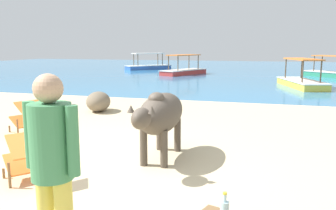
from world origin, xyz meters
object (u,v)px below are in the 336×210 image
object	(u,v)px
person_standing	(52,162)
boat_green	(333,73)
deck_chair_far	(28,155)
boat_yellow	(301,81)
boat_blue	(148,66)
boat_red	(184,70)
cow	(161,114)
deck_chair_near	(28,115)

from	to	relation	value
person_standing	boat_green	bearing A→B (deg)	-4.75
deck_chair_far	boat_yellow	size ratio (longest dim) A/B	0.24
boat_blue	boat_yellow	bearing A→B (deg)	-87.94
boat_red	cow	bearing A→B (deg)	36.56
deck_chair_far	boat_yellow	bearing A→B (deg)	-69.93
boat_green	cow	bearing A→B (deg)	115.44
boat_red	deck_chair_far	bearing A→B (deg)	31.43
boat_blue	boat_green	bearing A→B (deg)	-61.97
cow	boat_green	world-z (taller)	boat_green
person_standing	boat_red	world-z (taller)	person_standing
cow	boat_blue	bearing A→B (deg)	-161.17
cow	boat_yellow	size ratio (longest dim) A/B	0.51
cow	deck_chair_near	bearing A→B (deg)	-106.30
cow	deck_chair_near	xyz separation A→B (m)	(-3.19, 0.88, -0.36)
person_standing	boat_yellow	distance (m)	15.00
person_standing	boat_green	xyz separation A→B (m)	(5.25, 20.62, -0.70)
person_standing	boat_red	bearing A→B (deg)	20.26
deck_chair_near	boat_yellow	bearing A→B (deg)	-92.84
cow	boat_yellow	distance (m)	12.04
boat_yellow	deck_chair_near	bearing A→B (deg)	133.80
cow	boat_green	xyz separation A→B (m)	(5.34, 17.57, -0.49)
boat_green	deck_chair_far	bearing A→B (deg)	112.83
deck_chair_far	boat_blue	bearing A→B (deg)	-35.71
deck_chair_far	boat_green	world-z (taller)	boat_green
cow	deck_chair_near	size ratio (longest dim) A/B	2.14
boat_blue	boat_green	size ratio (longest dim) A/B	0.98
boat_yellow	boat_green	bearing A→B (deg)	-36.90
deck_chair_near	deck_chair_far	world-z (taller)	same
deck_chair_far	boat_green	xyz separation A→B (m)	(6.74, 19.01, -0.13)
deck_chair_far	boat_red	xyz separation A→B (m)	(-2.33, 18.57, -0.13)
deck_chair_near	boat_yellow	size ratio (longest dim) A/B	0.24
person_standing	boat_yellow	size ratio (longest dim) A/B	0.42
cow	person_standing	world-z (taller)	person_standing
boat_red	person_standing	bearing A→B (deg)	34.99
person_standing	boat_green	distance (m)	21.29
deck_chair_near	boat_blue	bearing A→B (deg)	-50.33
boat_blue	boat_red	distance (m)	5.74
cow	person_standing	size ratio (longest dim) A/B	1.22
deck_chair_near	boat_red	xyz separation A→B (m)	(-0.54, 16.25, -0.13)
boat_yellow	boat_blue	distance (m)	14.45
deck_chair_near	boat_green	bearing A→B (deg)	-89.70
boat_green	boat_red	distance (m)	9.08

